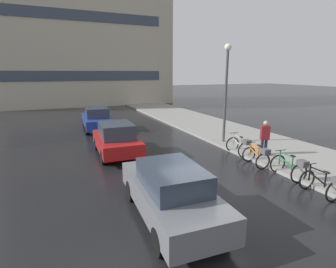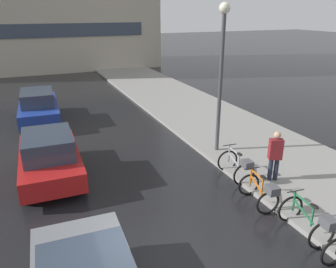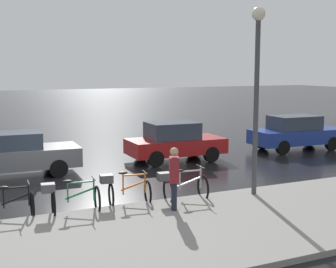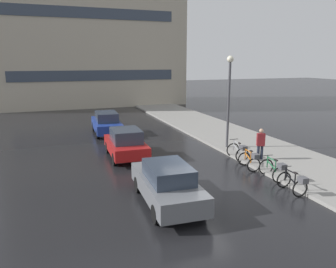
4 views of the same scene
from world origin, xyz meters
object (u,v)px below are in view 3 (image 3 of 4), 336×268
car_grey (14,154)px  pedestrian (174,177)px  bicycle_nearest (5,203)px  car_blue (296,133)px  streetlamp (257,77)px  bicycle_third (124,189)px  bicycle_second (70,198)px  car_red (175,142)px  bicycle_farthest (181,186)px

car_grey → pedestrian: pedestrian is taller
bicycle_nearest → car_blue: 14.36m
car_grey → pedestrian: bearing=27.0°
car_blue → pedestrian: bearing=-55.7°
car_blue → streetlamp: streetlamp is taller
bicycle_third → bicycle_second: bearing=-82.1°
bicycle_nearest → pedestrian: bearing=72.9°
bicycle_third → car_red: bearing=142.1°
car_grey → pedestrian: 7.06m
car_red → pedestrian: bearing=-25.9°
bicycle_farthest → car_red: (-5.52, 2.46, 0.30)m
bicycle_nearest → streetlamp: streetlamp is taller
car_red → streetlamp: size_ratio=0.73×
bicycle_third → pedestrian: bearing=38.0°
bicycle_nearest → car_red: (-5.15, 7.13, 0.32)m
bicycle_second → bicycle_third: bicycle_third is taller
bicycle_nearest → bicycle_farthest: size_ratio=0.95×
bicycle_farthest → car_red: bearing=156.0°
pedestrian → streetlamp: size_ratio=0.32×
streetlamp → car_red: bearing=176.7°
bicycle_farthest → pedestrian: bearing=-36.2°
bicycle_nearest → bicycle_second: 1.57m
bicycle_third → car_grey: car_grey is taller
bicycle_second → streetlamp: bearing=83.3°
car_red → bicycle_third: bearing=-37.9°
pedestrian → bicycle_second: bearing=-111.7°
pedestrian → car_red: bearing=154.1°
bicycle_third → bicycle_farthest: 1.61m
car_grey → bicycle_farthest: bearing=35.4°
bicycle_second → car_red: 7.78m
bicycle_farthest → car_blue: size_ratio=0.32×
streetlamp → car_grey: bearing=-134.8°
bicycle_nearest → bicycle_third: 3.09m
bicycle_third → car_grey: 5.58m
bicycle_farthest → car_grey: size_ratio=0.32×
bicycle_third → car_red: size_ratio=0.35×
car_grey → car_red: bearing=91.0°
car_grey → pedestrian: (6.29, 3.20, 0.21)m
bicycle_second → streetlamp: 6.07m
bicycle_farthest → pedestrian: size_ratio=0.81×
car_red → pedestrian: 7.11m
car_grey → streetlamp: size_ratio=0.82×
bicycle_nearest → streetlamp: 7.48m
bicycle_second → car_grey: size_ratio=0.33×
bicycle_nearest → streetlamp: size_ratio=0.25×
bicycle_farthest → streetlamp: bearing=76.4°
bicycle_nearest → car_blue: (-5.15, 13.40, 0.33)m
car_blue → pedestrian: 11.35m
bicycle_third → car_red: car_red is taller
car_grey → car_blue: car_blue is taller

